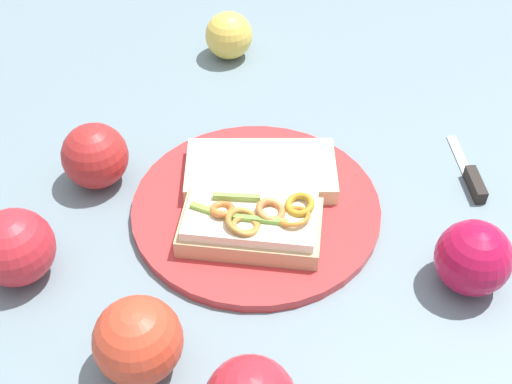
{
  "coord_description": "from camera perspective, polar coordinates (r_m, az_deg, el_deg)",
  "views": [
    {
      "loc": [
        -0.43,
        -0.35,
        0.58
      ],
      "look_at": [
        0.0,
        0.0,
        0.03
      ],
      "focal_mm": 48.25,
      "sensor_mm": 36.0,
      "label": 1
    }
  ],
  "objects": [
    {
      "name": "ground_plane",
      "position": [
        0.8,
        -0.0,
        -1.63
      ],
      "size": [
        2.0,
        2.0,
        0.0
      ],
      "primitive_type": "plane",
      "color": "slate",
      "rests_on": "ground"
    },
    {
      "name": "apple_5",
      "position": [
        1.03,
        -2.27,
        12.84
      ],
      "size": [
        0.07,
        0.07,
        0.07
      ],
      "primitive_type": "sphere",
      "rotation": [
        0.0,
        0.0,
        1.6
      ],
      "color": "gold",
      "rests_on": "ground_plane"
    },
    {
      "name": "apple_4",
      "position": [
        0.73,
        17.57,
        -5.23
      ],
      "size": [
        0.1,
        0.1,
        0.08
      ],
      "primitive_type": "sphere",
      "rotation": [
        0.0,
        0.0,
        2.86
      ],
      "color": "#AB1038",
      "rests_on": "ground_plane"
    },
    {
      "name": "knife",
      "position": [
        0.87,
        17.42,
        1.18
      ],
      "size": [
        0.1,
        0.09,
        0.02
      ],
      "rotation": [
        0.0,
        0.0,
        0.76
      ],
      "color": "silver",
      "rests_on": "ground_plane"
    },
    {
      "name": "bread_slice_side",
      "position": [
        0.81,
        0.4,
        1.78
      ],
      "size": [
        0.18,
        0.2,
        0.02
      ],
      "primitive_type": "cube",
      "rotation": [
        0.0,
        0.0,
        2.25
      ],
      "color": "beige",
      "rests_on": "plate"
    },
    {
      "name": "apple_3",
      "position": [
        0.65,
        -9.76,
        -12.04
      ],
      "size": [
        0.1,
        0.1,
        0.08
      ],
      "primitive_type": "sphere",
      "rotation": [
        0.0,
        0.0,
        0.16
      ],
      "color": "#CF4027",
      "rests_on": "ground_plane"
    },
    {
      "name": "plate",
      "position": [
        0.79,
        -0.0,
        -1.34
      ],
      "size": [
        0.29,
        0.29,
        0.01
      ],
      "primitive_type": "cylinder",
      "color": "#BD3233",
      "rests_on": "ground_plane"
    },
    {
      "name": "apple_0",
      "position": [
        0.75,
        -19.34,
        -4.35
      ],
      "size": [
        0.09,
        0.09,
        0.08
      ],
      "primitive_type": "sphere",
      "rotation": [
        0.0,
        0.0,
        0.09
      ],
      "color": "red",
      "rests_on": "ground_plane"
    },
    {
      "name": "sandwich",
      "position": [
        0.74,
        -0.34,
        -2.56
      ],
      "size": [
        0.16,
        0.18,
        0.05
      ],
      "rotation": [
        0.0,
        0.0,
        2.12
      ],
      "color": "tan",
      "rests_on": "plate"
    },
    {
      "name": "apple_2",
      "position": [
        0.83,
        -13.21,
        2.93
      ],
      "size": [
        0.11,
        0.11,
        0.08
      ],
      "primitive_type": "sphere",
      "rotation": [
        0.0,
        0.0,
        2.41
      ],
      "color": "#A62524",
      "rests_on": "ground_plane"
    }
  ]
}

